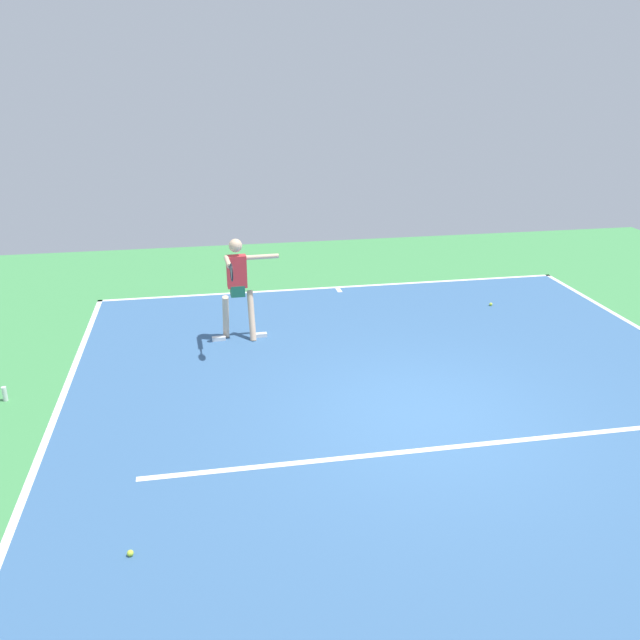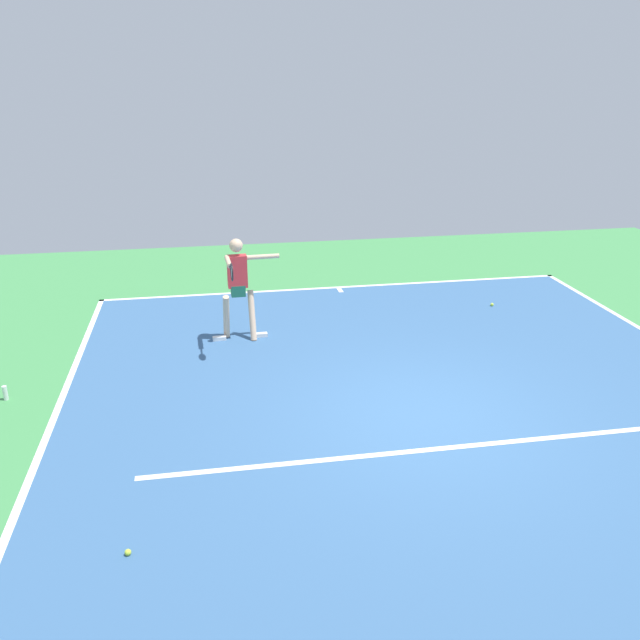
# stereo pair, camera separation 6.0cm
# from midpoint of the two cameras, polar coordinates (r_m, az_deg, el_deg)

# --- Properties ---
(ground_plane) EXTENTS (20.37, 20.37, 0.00)m
(ground_plane) POSITION_cam_midpoint_polar(r_m,az_deg,el_deg) (9.48, 9.04, -8.18)
(ground_plane) COLOR #428E4C
(court_surface) EXTENTS (10.29, 11.97, 0.00)m
(court_surface) POSITION_cam_midpoint_polar(r_m,az_deg,el_deg) (9.48, 9.04, -8.17)
(court_surface) COLOR #38608E
(court_surface) RESTS_ON ground_plane
(court_line_baseline_near) EXTENTS (10.29, 0.10, 0.01)m
(court_line_baseline_near) POSITION_cam_midpoint_polar(r_m,az_deg,el_deg) (14.75, 1.70, 2.84)
(court_line_baseline_near) COLOR white
(court_line_baseline_near) RESTS_ON ground_plane
(court_line_sideline_right) EXTENTS (0.10, 11.97, 0.01)m
(court_line_sideline_right) POSITION_cam_midpoint_polar(r_m,az_deg,el_deg) (9.30, -22.79, -10.30)
(court_line_sideline_right) COLOR white
(court_line_sideline_right) RESTS_ON ground_plane
(court_line_service) EXTENTS (7.72, 0.10, 0.01)m
(court_line_service) POSITION_cam_midpoint_polar(r_m,az_deg,el_deg) (8.78, 10.85, -10.82)
(court_line_service) COLOR white
(court_line_service) RESTS_ON ground_plane
(court_line_centre_mark) EXTENTS (0.10, 0.30, 0.01)m
(court_line_centre_mark) POSITION_cam_midpoint_polar(r_m,az_deg,el_deg) (14.57, 1.86, 2.60)
(court_line_centre_mark) COLOR white
(court_line_centre_mark) RESTS_ON ground_plane
(tennis_player) EXTENTS (1.24, 1.29, 1.86)m
(tennis_player) POSITION_cam_midpoint_polar(r_m,az_deg,el_deg) (11.63, -6.92, 3.26)
(tennis_player) COLOR beige
(tennis_player) RESTS_ON ground_plane
(tennis_ball_by_baseline) EXTENTS (0.07, 0.07, 0.07)m
(tennis_ball_by_baseline) POSITION_cam_midpoint_polar(r_m,az_deg,el_deg) (7.25, -16.02, -18.73)
(tennis_ball_by_baseline) COLOR #C6E53D
(tennis_ball_by_baseline) RESTS_ON ground_plane
(tennis_ball_far_corner) EXTENTS (0.07, 0.07, 0.07)m
(tennis_ball_far_corner) POSITION_cam_midpoint_polar(r_m,az_deg,el_deg) (14.02, 14.76, 1.30)
(tennis_ball_far_corner) COLOR #C6E53D
(tennis_ball_far_corner) RESTS_ON ground_plane
(water_bottle) EXTENTS (0.07, 0.07, 0.22)m
(water_bottle) POSITION_cam_midpoint_polar(r_m,az_deg,el_deg) (10.78, -25.40, -5.71)
(water_bottle) COLOR white
(water_bottle) RESTS_ON ground_plane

